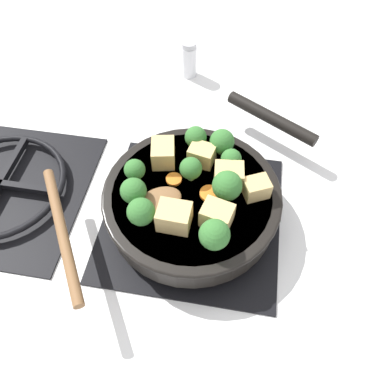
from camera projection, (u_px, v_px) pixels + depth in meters
The scene contains 23 objects.
ground_plane at pixel (192, 217), 0.67m from camera, with size 2.40×2.40×0.00m, color white.
front_burner_grate at pixel (192, 214), 0.66m from camera, with size 0.31×0.31×0.03m.
rear_burner_grate at pixel (2, 186), 0.70m from camera, with size 0.31×0.31×0.03m.
skillet_pan at pixel (193, 198), 0.63m from camera, with size 0.41×0.36×0.05m.
wooden_spoon at pixel (105, 218), 0.57m from camera, with size 0.23×0.24×0.02m.
tofu_cube_center_large at pixel (202, 155), 0.63m from camera, with size 0.04×0.03×0.03m, color #DBB770.
tofu_cube_near_handle at pixel (163, 153), 0.63m from camera, with size 0.05×0.04×0.04m, color #DBB770.
tofu_cube_east_chunk at pixel (217, 215), 0.56m from camera, with size 0.05×0.04×0.04m, color #DBB770.
tofu_cube_west_chunk at pixel (256, 188), 0.59m from camera, with size 0.04×0.03×0.03m, color #DBB770.
tofu_cube_back_piece at pixel (174, 217), 0.56m from camera, with size 0.05×0.04×0.04m, color #DBB770.
tofu_cube_front_piece at pixel (229, 176), 0.60m from camera, with size 0.05×0.04×0.04m, color #DBB770.
broccoli_floret_near_spoon at pixel (133, 191), 0.58m from camera, with size 0.04×0.04×0.05m.
broccoli_floret_center_top at pixel (191, 169), 0.60m from camera, with size 0.04×0.04×0.04m.
broccoli_floret_east_rim at pixel (227, 186), 0.58m from camera, with size 0.05×0.05×0.05m.
broccoli_floret_west_rim at pixel (214, 235), 0.53m from camera, with size 0.05×0.05×0.05m.
broccoli_floret_north_edge at pixel (135, 170), 0.60m from camera, with size 0.03×0.03×0.04m.
broccoli_floret_south_cluster at pixel (222, 142), 0.63m from camera, with size 0.04×0.04×0.05m.
broccoli_floret_mid_floret at pixel (231, 159), 0.62m from camera, with size 0.03×0.03×0.04m.
broccoli_floret_small_inner at pixel (196, 137), 0.64m from camera, with size 0.04×0.04×0.05m.
broccoli_floret_tall_stem at pixel (141, 212), 0.55m from camera, with size 0.04×0.04×0.05m.
carrot_slice_orange_thin at pixel (209, 194), 0.60m from camera, with size 0.03×0.03×0.01m, color orange.
carrot_slice_near_center at pixel (174, 179), 0.62m from camera, with size 0.03×0.03×0.01m, color orange.
salt_shaker at pixel (189, 59), 0.87m from camera, with size 0.04×0.04×0.09m.
Camera 1 is at (-0.35, -0.06, 0.57)m, focal length 35.00 mm.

